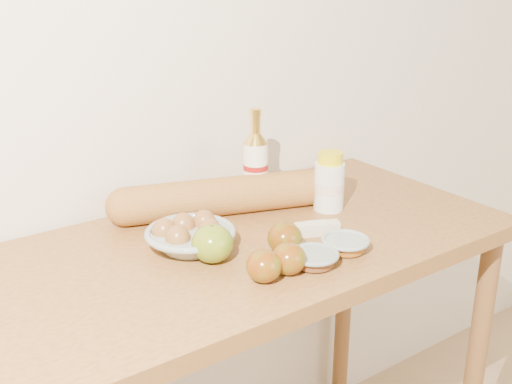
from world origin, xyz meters
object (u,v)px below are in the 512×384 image
Objects in this scene: cream_bottle at (329,183)px; baguette at (221,196)px; table at (248,288)px; egg_bowl at (190,236)px; bourbon_bottle at (256,167)px.

cream_bottle reaches higher than baguette.
table is 5.63× the size of egg_bowl.
egg_bowl is 0.20m from baguette.
baguette is at bearing 79.15° from table.
bourbon_bottle reaches higher than baguette.
egg_bowl is (-0.39, 0.00, -0.04)m from cream_bottle.
cream_bottle is 0.39m from egg_bowl.
table is 0.20m from egg_bowl.
egg_bowl is (-0.26, -0.12, -0.07)m from bourbon_bottle.
baguette is at bearing 37.32° from egg_bowl.
baguette is (-0.23, 0.13, -0.02)m from cream_bottle.
baguette is (-0.10, 0.00, -0.05)m from bourbon_bottle.
bourbon_bottle is 0.11m from baguette.
table is 0.30m from bourbon_bottle.
bourbon_bottle is 0.29m from egg_bowl.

